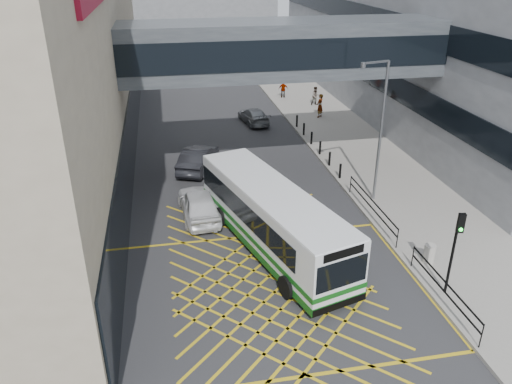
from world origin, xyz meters
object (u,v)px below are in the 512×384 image
car_silver (254,115)px  street_lamp (379,124)px  bus (271,217)px  car_dark (198,159)px  pedestrian_c (283,89)px  pedestrian_b (316,96)px  traffic_light (456,242)px  pedestrian_a (320,106)px  litter_bin (429,254)px  car_white (199,203)px

car_silver → street_lamp: 15.98m
bus → car_dark: (-2.51, 9.88, -0.86)m
pedestrian_c → pedestrian_b: bearing=140.2°
bus → pedestrian_c: bearing=59.1°
traffic_light → car_silver: bearing=109.4°
car_silver → traffic_light: size_ratio=1.13×
car_silver → pedestrian_a: (5.52, 0.08, 0.47)m
traffic_light → litter_bin: traffic_light is taller
pedestrian_b → pedestrian_c: size_ratio=1.03×
pedestrian_a → litter_bin: bearing=41.2°
traffic_light → car_dark: bearing=131.1°
car_dark → street_lamp: 11.52m
pedestrian_b → street_lamp: bearing=-103.0°
traffic_light → pedestrian_c: bearing=100.0°
pedestrian_b → car_white: bearing=-127.8°
car_white → pedestrian_b: size_ratio=3.02×
car_dark → pedestrian_c: (9.18, 15.39, 0.20)m
car_silver → litter_bin: bearing=91.8°
traffic_light → pedestrian_b: (2.86, 27.19, -1.57)m
bus → litter_bin: size_ratio=12.86×
bus → car_white: size_ratio=2.25×
litter_bin → pedestrian_b: 25.09m
pedestrian_b → bus: bearing=-117.1°
car_white → bus: bearing=125.4°
car_white → pedestrian_b: bearing=-126.8°
car_dark → pedestrian_b: pedestrian_b is taller
car_white → street_lamp: bearing=175.5°
pedestrian_c → bus: bearing=89.0°
pedestrian_a → traffic_light: bearing=40.6°
car_white → litter_bin: (9.44, -6.29, -0.19)m
car_white → pedestrian_c: (9.66, 21.67, 0.17)m
car_white → pedestrian_a: pedestrian_a is taller
car_dark → traffic_light: bearing=141.0°
car_white → street_lamp: street_lamp is taller
car_white → pedestrian_b: (11.87, 18.67, 0.19)m
car_dark → car_white: bearing=106.7°
car_silver → street_lamp: street_lamp is taller
car_dark → pedestrian_b: 16.83m
litter_bin → bus: bearing=157.2°
car_dark → pedestrian_b: bearing=-111.6°
car_white → car_dark: car_white is taller
car_white → traffic_light: size_ratio=1.33×
car_white → traffic_light: traffic_light is taller
traffic_light → pedestrian_b: 27.39m
pedestrian_a → pedestrian_b: size_ratio=1.19×
car_white → car_dark: size_ratio=1.03×
traffic_light → pedestrian_a: size_ratio=1.91×
car_white → pedestrian_b: pedestrian_b is taller
car_dark → car_silver: bearing=-99.4°
car_dark → pedestrian_b: (11.39, 12.39, 0.22)m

